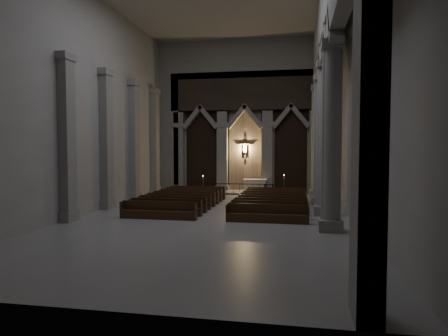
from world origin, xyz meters
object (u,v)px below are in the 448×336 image
object	(u,v)px
altar	(255,185)
altar_rail	(240,188)
candle_stand_right	(284,191)
worshipper	(265,191)
pews	(226,204)
candle_stand_left	(203,190)

from	to	relation	value
altar	altar_rail	distance (m)	2.49
candle_stand_right	worshipper	world-z (taller)	candle_stand_right
altar	altar_rail	size ratio (longest dim) A/B	0.38
candle_stand_right	pews	distance (m)	7.00
pews	altar_rail	bearing A→B (deg)	90.00
worshipper	candle_stand_left	bearing A→B (deg)	173.72
altar	candle_stand_left	size ratio (longest dim) A/B	1.25
altar_rail	candle_stand_right	bearing A→B (deg)	7.56
altar	pews	world-z (taller)	altar
candle_stand_right	worshipper	distance (m)	2.08
candle_stand_left	pews	distance (m)	6.65
altar_rail	candle_stand_right	xyz separation A→B (m)	(3.17, 0.42, -0.20)
pews	worshipper	bearing A→B (deg)	67.03
candle_stand_left	worshipper	distance (m)	4.95
pews	candle_stand_left	bearing A→B (deg)	114.80
altar	pews	xyz separation A→B (m)	(-0.89, -8.14, -0.33)
altar_rail	pews	size ratio (longest dim) A/B	0.52
altar	worshipper	distance (m)	3.72
worshipper	candle_stand_right	bearing A→B (deg)	64.38
altar	candle_stand_right	bearing A→B (deg)	-39.77
candle_stand_right	worshipper	size ratio (longest dim) A/B	1.49
altar_rail	worshipper	distance (m)	2.30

